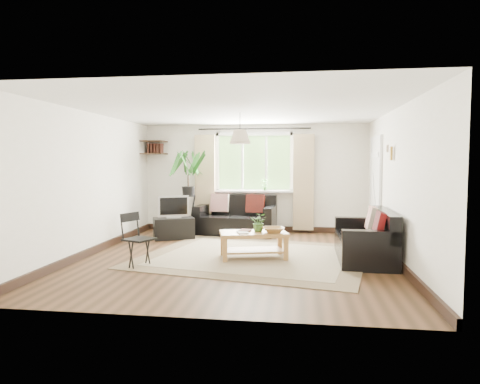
# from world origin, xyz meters

# --- Properties ---
(floor) EXTENTS (5.50, 5.50, 0.00)m
(floor) POSITION_xyz_m (0.00, 0.00, 0.00)
(floor) COLOR #301F10
(floor) RESTS_ON ground
(ceiling) EXTENTS (5.50, 5.50, 0.00)m
(ceiling) POSITION_xyz_m (0.00, 0.00, 2.40)
(ceiling) COLOR white
(ceiling) RESTS_ON floor
(wall_back) EXTENTS (5.00, 0.02, 2.40)m
(wall_back) POSITION_xyz_m (0.00, 2.75, 1.20)
(wall_back) COLOR white
(wall_back) RESTS_ON floor
(wall_front) EXTENTS (5.00, 0.02, 2.40)m
(wall_front) POSITION_xyz_m (0.00, -2.75, 1.20)
(wall_front) COLOR white
(wall_front) RESTS_ON floor
(wall_left) EXTENTS (0.02, 5.50, 2.40)m
(wall_left) POSITION_xyz_m (-2.50, 0.00, 1.20)
(wall_left) COLOR white
(wall_left) RESTS_ON floor
(wall_right) EXTENTS (0.02, 5.50, 2.40)m
(wall_right) POSITION_xyz_m (2.50, 0.00, 1.20)
(wall_right) COLOR white
(wall_right) RESTS_ON floor
(rug) EXTENTS (4.06, 3.66, 0.02)m
(rug) POSITION_xyz_m (0.27, 0.12, 0.01)
(rug) COLOR beige
(rug) RESTS_ON floor
(window) EXTENTS (2.50, 0.16, 2.16)m
(window) POSITION_xyz_m (0.00, 2.71, 1.55)
(window) COLOR white
(window) RESTS_ON wall_back
(door) EXTENTS (0.06, 0.96, 2.06)m
(door) POSITION_xyz_m (2.47, 1.70, 1.00)
(door) COLOR silver
(door) RESTS_ON wall_right
(corner_shelf) EXTENTS (0.50, 0.50, 0.34)m
(corner_shelf) POSITION_xyz_m (-2.25, 2.50, 1.89)
(corner_shelf) COLOR black
(corner_shelf) RESTS_ON wall_back
(pendant_lamp) EXTENTS (0.36, 0.36, 0.54)m
(pendant_lamp) POSITION_xyz_m (0.00, 0.40, 2.05)
(pendant_lamp) COLOR beige
(pendant_lamp) RESTS_ON ceiling
(wall_sconce) EXTENTS (0.12, 0.12, 0.28)m
(wall_sconce) POSITION_xyz_m (2.43, 0.30, 1.74)
(wall_sconce) COLOR beige
(wall_sconce) RESTS_ON wall_right
(sofa_back) EXTENTS (1.76, 0.99, 0.80)m
(sofa_back) POSITION_xyz_m (-0.35, 2.27, 0.40)
(sofa_back) COLOR black
(sofa_back) RESTS_ON floor
(sofa_right) EXTENTS (1.64, 0.84, 0.76)m
(sofa_right) POSITION_xyz_m (2.03, 0.10, 0.38)
(sofa_right) COLOR black
(sofa_right) RESTS_ON floor
(coffee_table) EXTENTS (1.17, 0.82, 0.44)m
(coffee_table) POSITION_xyz_m (0.28, -0.03, 0.22)
(coffee_table) COLOR olive
(coffee_table) RESTS_ON floor
(table_plant) EXTENTS (0.29, 0.26, 0.30)m
(table_plant) POSITION_xyz_m (0.36, 0.05, 0.59)
(table_plant) COLOR #3A6428
(table_plant) RESTS_ON coffee_table
(bowl) EXTENTS (0.40, 0.40, 0.09)m
(bowl) POSITION_xyz_m (0.60, -0.04, 0.48)
(bowl) COLOR olive
(bowl) RESTS_ON coffee_table
(book_a) EXTENTS (0.24, 0.28, 0.02)m
(book_a) POSITION_xyz_m (0.04, -0.19, 0.45)
(book_a) COLOR white
(book_a) RESTS_ON coffee_table
(book_b) EXTENTS (0.22, 0.27, 0.02)m
(book_b) POSITION_xyz_m (0.04, 0.04, 0.45)
(book_b) COLOR #572C22
(book_b) RESTS_ON coffee_table
(tv_stand) EXTENTS (0.91, 0.74, 0.43)m
(tv_stand) POSITION_xyz_m (-1.52, 1.55, 0.22)
(tv_stand) COLOR black
(tv_stand) RESTS_ON floor
(tv) EXTENTS (0.64, 0.44, 0.47)m
(tv) POSITION_xyz_m (-1.52, 1.55, 0.67)
(tv) COLOR #A5A5AA
(tv) RESTS_ON tv_stand
(palm_stand) EXTENTS (0.90, 0.90, 1.82)m
(palm_stand) POSITION_xyz_m (-1.39, 2.22, 0.91)
(palm_stand) COLOR black
(palm_stand) RESTS_ON floor
(folding_chair) EXTENTS (0.55, 0.55, 0.80)m
(folding_chair) POSITION_xyz_m (-1.35, -0.80, 0.40)
(folding_chair) COLOR black
(folding_chair) RESTS_ON floor
(sill_plant) EXTENTS (0.14, 0.10, 0.27)m
(sill_plant) POSITION_xyz_m (0.25, 2.63, 1.06)
(sill_plant) COLOR #2D6023
(sill_plant) RESTS_ON window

